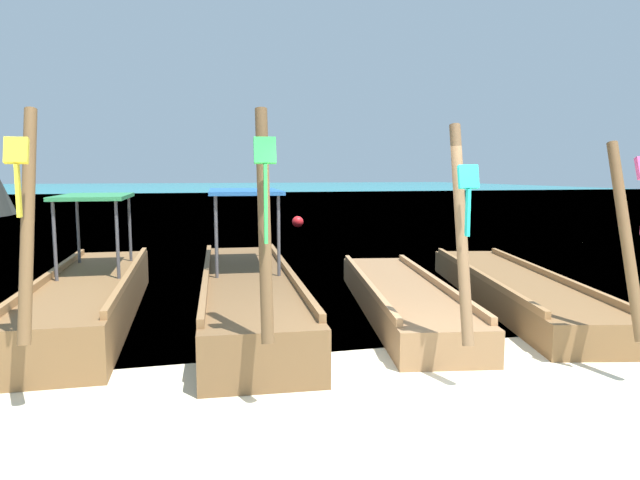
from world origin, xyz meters
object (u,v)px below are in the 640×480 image
object	(u,v)px
longtail_boat_green_ribbon	(248,291)
mooring_buoy_near	(298,222)
longtail_boat_yellow_ribbon	(91,295)
longtail_boat_turquoise_ribbon	(401,297)
longtail_boat_pink_ribbon	(513,288)

from	to	relation	value
longtail_boat_green_ribbon	mooring_buoy_near	xyz separation A→B (m)	(3.74, 13.69, -0.14)
longtail_boat_yellow_ribbon	longtail_boat_green_ribbon	size ratio (longest dim) A/B	0.91
longtail_boat_yellow_ribbon	longtail_boat_green_ribbon	distance (m)	2.35
longtail_boat_yellow_ribbon	mooring_buoy_near	world-z (taller)	longtail_boat_yellow_ribbon
longtail_boat_yellow_ribbon	longtail_boat_turquoise_ribbon	distance (m)	4.77
longtail_boat_green_ribbon	longtail_boat_pink_ribbon	size ratio (longest dim) A/B	1.01
longtail_boat_yellow_ribbon	mooring_buoy_near	size ratio (longest dim) A/B	13.80
longtail_boat_yellow_ribbon	longtail_boat_pink_ribbon	size ratio (longest dim) A/B	0.92
longtail_boat_green_ribbon	longtail_boat_pink_ribbon	xyz separation A→B (m)	(4.49, -0.30, -0.13)
longtail_boat_yellow_ribbon	longtail_boat_green_ribbon	world-z (taller)	longtail_boat_yellow_ribbon
longtail_boat_turquoise_ribbon	longtail_boat_pink_ribbon	distance (m)	2.13
longtail_boat_green_ribbon	mooring_buoy_near	bearing A→B (deg)	74.72
longtail_boat_yellow_ribbon	mooring_buoy_near	xyz separation A→B (m)	(6.08, 13.41, -0.14)
longtail_boat_yellow_ribbon	longtail_boat_pink_ribbon	bearing A→B (deg)	-4.83
mooring_buoy_near	longtail_boat_turquoise_ribbon	bearing A→B (deg)	-95.53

